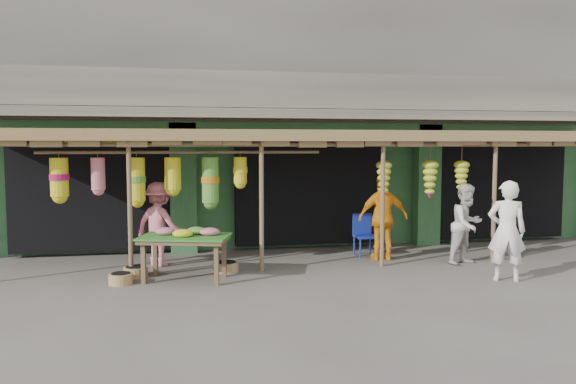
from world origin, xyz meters
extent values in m
plane|color=#514C47|center=(0.00, 0.00, 0.00)|extent=(80.00, 80.00, 0.00)
cube|color=gray|center=(0.00, 5.00, 5.00)|extent=(16.00, 6.00, 4.00)
cube|color=#2D6033|center=(0.00, 5.15, 1.50)|extent=(16.00, 5.70, 3.00)
cube|color=gray|center=(0.00, 1.65, 3.20)|extent=(16.00, 0.90, 0.22)
cube|color=gray|center=(0.00, 1.25, 3.70)|extent=(16.00, 0.10, 0.80)
cube|color=#2D6033|center=(0.00, 2.05, 2.85)|extent=(16.00, 0.35, 0.35)
cube|color=yellow|center=(-5.00, 1.97, 2.75)|extent=(1.70, 0.06, 0.55)
cube|color=#B21414|center=(-5.00, 1.93, 2.75)|extent=(1.30, 0.02, 0.30)
cube|color=black|center=(-5.00, 3.00, 1.35)|extent=(3.60, 2.00, 2.50)
cube|color=black|center=(0.00, 3.00, 1.35)|extent=(3.60, 2.00, 2.50)
cube|color=black|center=(5.00, 3.00, 1.35)|extent=(3.60, 2.00, 2.50)
cube|color=#2D6033|center=(-3.00, 2.05, 1.50)|extent=(0.60, 0.35, 3.00)
cube|color=#2D6033|center=(3.00, 2.05, 1.50)|extent=(0.60, 0.35, 3.00)
cylinder|color=brown|center=(-4.00, -0.20, 1.30)|extent=(0.09, 0.09, 2.60)
cylinder|color=brown|center=(-1.50, -0.20, 1.30)|extent=(0.09, 0.09, 2.60)
cylinder|color=brown|center=(1.00, -0.20, 1.30)|extent=(0.09, 0.09, 2.60)
cylinder|color=brown|center=(3.50, -0.20, 1.30)|extent=(0.09, 0.09, 2.60)
cylinder|color=brown|center=(-0.25, -0.20, 2.50)|extent=(12.90, 0.08, 0.08)
cylinder|color=brown|center=(-3.00, 0.20, 2.35)|extent=(5.50, 0.06, 0.06)
cube|color=brown|center=(0.00, 0.90, 2.68)|extent=(14.00, 2.70, 0.22)
cube|color=brown|center=(-3.73, -0.81, 0.35)|extent=(0.10, 0.10, 0.71)
cube|color=brown|center=(-2.45, -1.18, 0.35)|extent=(0.10, 0.10, 0.71)
cube|color=brown|center=(-3.55, -0.17, 0.35)|extent=(0.10, 0.10, 0.71)
cube|color=brown|center=(-2.27, -0.54, 0.35)|extent=(0.10, 0.10, 0.71)
cube|color=brown|center=(-3.00, -0.68, 0.75)|extent=(1.74, 1.28, 0.07)
cube|color=#26661E|center=(-3.00, -0.68, 0.81)|extent=(1.80, 1.35, 0.03)
ellipsoid|color=#D1687C|center=(-3.34, -0.46, 0.89)|extent=(0.37, 0.31, 0.16)
ellipsoid|color=yellow|center=(-3.03, -0.78, 0.89)|extent=(0.37, 0.31, 0.16)
ellipsoid|color=#D1687C|center=(-2.54, -0.67, 0.89)|extent=(0.37, 0.31, 0.16)
ellipsoid|color=#589A33|center=(-2.78, -0.51, 0.89)|extent=(0.37, 0.31, 0.16)
cylinder|color=#172A97|center=(0.82, 0.66, 0.21)|extent=(0.04, 0.04, 0.43)
cylinder|color=#172A97|center=(1.20, 0.68, 0.21)|extent=(0.04, 0.04, 0.43)
cylinder|color=#172A97|center=(0.80, 1.05, 0.21)|extent=(0.04, 0.04, 0.43)
cylinder|color=#172A97|center=(1.18, 1.07, 0.21)|extent=(0.04, 0.04, 0.43)
cube|color=#172A97|center=(1.00, 0.86, 0.45)|extent=(0.47, 0.47, 0.05)
cube|color=#172A97|center=(0.99, 1.08, 0.71)|extent=(0.45, 0.07, 0.48)
cylinder|color=olive|center=(-3.92, -0.23, 0.10)|extent=(0.56, 0.56, 0.19)
cylinder|color=olive|center=(-2.21, -0.13, 0.10)|extent=(0.58, 0.58, 0.19)
cylinder|color=olive|center=(-4.14, -0.76, 0.10)|extent=(0.49, 0.49, 0.19)
imported|color=white|center=(2.80, -1.82, 0.92)|extent=(0.79, 0.66, 1.85)
imported|color=silver|center=(2.81, -0.34, 0.85)|extent=(1.00, 0.90, 1.69)
imported|color=orange|center=(1.24, 0.40, 0.92)|extent=(1.11, 0.51, 1.85)
imported|color=#DA7384|center=(-3.50, 0.70, 0.87)|extent=(1.29, 1.19, 1.74)
camera|label=1|loc=(-3.03, -11.05, 2.48)|focal=35.00mm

